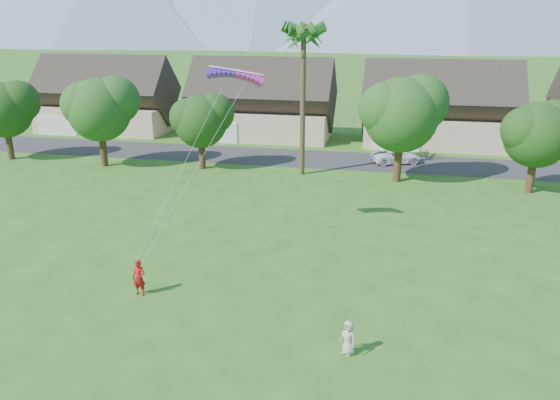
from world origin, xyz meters
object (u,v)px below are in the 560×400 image
(watcher, at_px, (348,338))
(kite_flyer, at_px, (139,278))
(parked_car, at_px, (396,156))
(parafoil_kite, at_px, (235,74))

(watcher, bearing_deg, kite_flyer, -158.04)
(watcher, height_order, parked_car, watcher)
(parked_car, distance_m, parafoil_kite, 24.35)
(parked_car, bearing_deg, watcher, 155.26)
(watcher, bearing_deg, parafoil_kite, 162.68)
(kite_flyer, xyz_separation_m, watcher, (10.29, -2.86, -0.16))
(parked_car, relative_size, parafoil_kite, 1.36)
(watcher, bearing_deg, parked_car, 124.56)
(parked_car, bearing_deg, parafoil_kite, 134.26)
(watcher, distance_m, parafoil_kite, 15.94)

